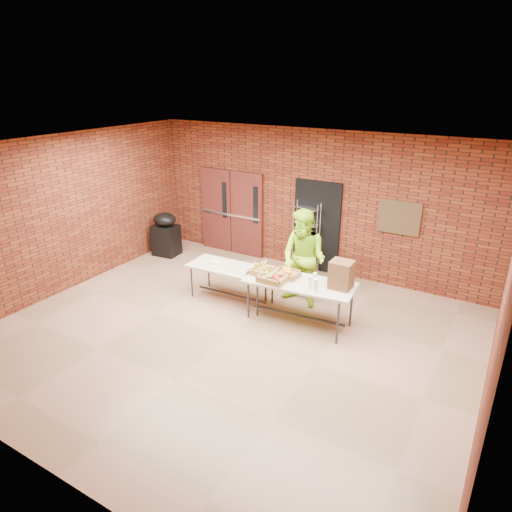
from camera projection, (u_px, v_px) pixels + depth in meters
The scene contains 19 objects.
room at pixel (227, 251), 7.39m from camera, with size 8.08×7.08×3.28m.
double_doors at pixel (231, 212), 11.38m from camera, with size 1.78×0.12×2.10m.
dark_doorway at pixel (317, 227), 10.32m from camera, with size 1.10×0.06×2.10m, color black.
bronze_plaque at pixel (399, 218), 9.27m from camera, with size 0.85×0.04×0.70m, color #45301B.
wire_rack at pixel (306, 237), 10.38m from camera, with size 0.60×0.20×1.63m, color silver, non-canonical shape.
table_left at pixel (231, 270), 9.02m from camera, with size 1.78×0.81×0.72m.
table_right at pixel (300, 285), 8.17m from camera, with size 2.05×1.01×0.81m.
basket_bananas at pixel (265, 271), 8.42m from camera, with size 0.47×0.36×0.14m.
basket_oranges at pixel (286, 274), 8.34m from camera, with size 0.44×0.34×0.14m.
basket_apples at pixel (272, 278), 8.13m from camera, with size 0.48×0.37×0.15m.
muffin_tray at pixel (256, 273), 8.61m from camera, with size 0.42×0.42×0.11m.
napkin_box at pixel (215, 263), 9.12m from camera, with size 0.18×0.12×0.06m, color silver.
coffee_dispenser at pixel (341, 275), 7.83m from camera, with size 0.37×0.34×0.49m, color brown.
cup_stack_front at pixel (310, 283), 7.85m from camera, with size 0.08×0.08×0.23m, color silver.
cup_stack_mid at pixel (316, 286), 7.73m from camera, with size 0.08×0.08×0.24m, color silver.
cup_stack_back at pixel (315, 279), 7.99m from camera, with size 0.08×0.08×0.23m, color silver.
covered_grill at pixel (166, 234), 11.39m from camera, with size 0.65×0.56×1.09m.
volunteer_woman at pixel (302, 252), 9.51m from camera, with size 0.60×0.39×1.64m, color #8BCB16.
volunteer_man at pixel (304, 259), 8.75m from camera, with size 0.94×0.73×1.94m, color #8BCB16.
Camera 1 is at (3.92, -5.69, 4.27)m, focal length 32.00 mm.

